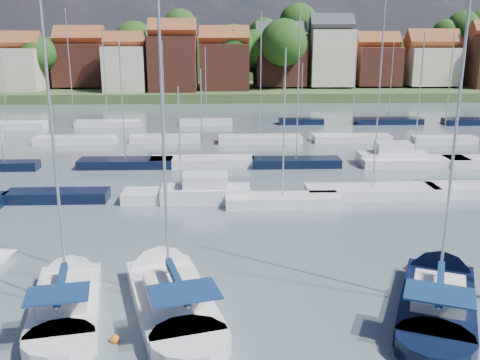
{
  "coord_description": "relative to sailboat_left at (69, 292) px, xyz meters",
  "views": [
    {
      "loc": [
        -4.18,
        -20.58,
        12.77
      ],
      "look_at": [
        -2.83,
        14.0,
        3.35
      ],
      "focal_mm": 40.0,
      "sensor_mm": 36.0,
      "label": 1
    }
  ],
  "objects": [
    {
      "name": "ground",
      "position": [
        11.77,
        35.98,
        -0.35
      ],
      "size": [
        260.0,
        260.0,
        0.0
      ],
      "primitive_type": "plane",
      "color": "#475460",
      "rests_on": "ground"
    },
    {
      "name": "sailboat_left",
      "position": [
        0.0,
        0.0,
        0.0
      ],
      "size": [
        5.07,
        11.79,
        15.54
      ],
      "rotation": [
        0.0,
        0.0,
        1.76
      ],
      "color": "silver",
      "rests_on": "ground"
    },
    {
      "name": "sailboat_centre",
      "position": [
        4.72,
        0.6,
        -0.01
      ],
      "size": [
        6.76,
        13.41,
        17.55
      ],
      "rotation": [
        0.0,
        0.0,
        1.84
      ],
      "color": "silver",
      "rests_on": "ground"
    },
    {
      "name": "sailboat_navy",
      "position": [
        18.58,
        -0.43,
        -0.0
      ],
      "size": [
        8.01,
        12.74,
        17.22
      ],
      "rotation": [
        0.0,
        0.0,
        1.16
      ],
      "color": "black",
      "rests_on": "ground"
    },
    {
      "name": "buoy_c",
      "position": [
        2.99,
        -4.02,
        -0.35
      ],
      "size": [
        0.43,
        0.43,
        0.43
      ],
      "primitive_type": "sphere",
      "color": "#D85914",
      "rests_on": "ground"
    },
    {
      "name": "buoy_e",
      "position": [
        18.24,
        2.75,
        -0.35
      ],
      "size": [
        0.47,
        0.47,
        0.47
      ],
      "primitive_type": "sphere",
      "color": "#D85914",
      "rests_on": "ground"
    },
    {
      "name": "marina_field",
      "position": [
        13.67,
        31.12,
        0.08
      ],
      "size": [
        79.62,
        41.41,
        15.93
      ],
      "color": "silver",
      "rests_on": "ground"
    },
    {
      "name": "far_shore_town",
      "position": [
        13.99,
        128.64,
        4.25
      ],
      "size": [
        212.46,
        90.0,
        22.27
      ],
      "color": "#3E542A",
      "rests_on": "ground"
    }
  ]
}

